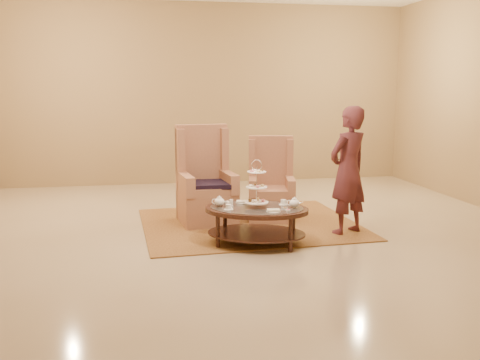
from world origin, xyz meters
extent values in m
plane|color=tan|center=(0.00, 0.00, 0.00)|extent=(8.00, 8.00, 0.00)
cube|color=white|center=(0.00, 0.00, 0.00)|extent=(8.00, 8.00, 0.02)
cube|color=#9A7E54|center=(0.00, 4.00, 1.75)|extent=(8.00, 0.04, 3.50)
cube|color=olive|center=(0.17, 0.55, 0.01)|extent=(3.04, 2.59, 0.02)
cylinder|color=black|center=(-0.43, -0.48, 0.21)|extent=(0.07, 0.07, 0.41)
cylinder|color=black|center=(0.38, -0.77, 0.21)|extent=(0.07, 0.07, 0.41)
cylinder|color=black|center=(-0.27, -0.06, 0.21)|extent=(0.07, 0.07, 0.41)
cylinder|color=black|center=(0.54, -0.35, 0.21)|extent=(0.07, 0.07, 0.41)
cylinder|color=silver|center=(0.06, -0.42, 0.72)|extent=(0.01, 0.01, 0.51)
torus|color=silver|center=(0.06, -0.42, 0.98)|extent=(0.13, 0.05, 0.13)
cylinder|color=white|center=(0.06, -0.42, 0.53)|extent=(0.37, 0.37, 0.01)
cylinder|color=white|center=(0.06, -0.42, 0.71)|extent=(0.33, 0.33, 0.01)
cylinder|color=white|center=(0.06, -0.42, 0.90)|extent=(0.29, 0.29, 0.01)
cylinder|color=#D66E74|center=(0.13, -0.44, 0.55)|extent=(0.05, 0.05, 0.03)
cylinder|color=tan|center=(0.08, -0.34, 0.55)|extent=(0.05, 0.05, 0.03)
cylinder|color=brown|center=(-0.02, -0.39, 0.55)|extent=(0.05, 0.05, 0.03)
cylinder|color=white|center=(0.03, -0.49, 0.55)|extent=(0.05, 0.05, 0.03)
ellipsoid|color=tan|center=(0.13, -0.42, 0.73)|extent=(0.06, 0.06, 0.03)
ellipsoid|color=brown|center=(0.06, -0.35, 0.73)|extent=(0.06, 0.06, 0.03)
ellipsoid|color=white|center=(-0.01, -0.41, 0.73)|extent=(0.06, 0.06, 0.03)
ellipsoid|color=#D66E74|center=(0.05, -0.49, 0.73)|extent=(0.06, 0.06, 0.03)
cube|color=brown|center=(0.12, -0.40, 0.91)|extent=(0.05, 0.04, 0.02)
cube|color=white|center=(0.04, -0.36, 0.91)|extent=(0.05, 0.04, 0.02)
cube|color=#D66E74|center=(0.00, -0.43, 0.91)|extent=(0.05, 0.04, 0.02)
cube|color=tan|center=(0.07, -0.48, 0.91)|extent=(0.05, 0.04, 0.02)
ellipsoid|color=white|center=(-0.38, -0.28, 0.52)|extent=(0.16, 0.16, 0.10)
cylinder|color=white|center=(-0.38, -0.28, 0.58)|extent=(0.07, 0.07, 0.01)
sphere|color=white|center=(-0.38, -0.28, 0.59)|extent=(0.03, 0.03, 0.02)
cone|color=white|center=(-0.30, -0.31, 0.53)|extent=(0.08, 0.05, 0.05)
torus|color=white|center=(-0.43, -0.26, 0.52)|extent=(0.07, 0.04, 0.07)
ellipsoid|color=white|center=(0.50, -0.52, 0.52)|extent=(0.16, 0.16, 0.10)
cylinder|color=white|center=(0.50, -0.52, 0.58)|extent=(0.07, 0.07, 0.01)
sphere|color=white|center=(0.50, -0.52, 0.59)|extent=(0.03, 0.03, 0.02)
cone|color=white|center=(0.57, -0.55, 0.53)|extent=(0.08, 0.05, 0.05)
torus|color=white|center=(0.44, -0.50, 0.52)|extent=(0.07, 0.04, 0.07)
cylinder|color=white|center=(-0.30, -0.49, 0.47)|extent=(0.14, 0.14, 0.01)
cylinder|color=white|center=(-0.30, -0.49, 0.50)|extent=(0.08, 0.08, 0.06)
torus|color=white|center=(-0.26, -0.50, 0.50)|extent=(0.04, 0.02, 0.04)
cylinder|color=white|center=(0.41, -0.35, 0.47)|extent=(0.14, 0.14, 0.01)
cylinder|color=white|center=(0.41, -0.35, 0.50)|extent=(0.08, 0.08, 0.06)
torus|color=white|center=(0.44, -0.36, 0.50)|extent=(0.04, 0.02, 0.04)
cylinder|color=white|center=(-0.07, -0.15, 0.47)|extent=(0.21, 0.21, 0.01)
cube|color=beige|center=(-0.07, -0.15, 0.49)|extent=(0.16, 0.12, 0.02)
cylinder|color=white|center=(0.20, -0.69, 0.47)|extent=(0.21, 0.21, 0.01)
cube|color=beige|center=(0.20, -0.69, 0.49)|extent=(0.16, 0.12, 0.02)
cylinder|color=white|center=(-0.22, -0.21, 0.50)|extent=(0.06, 0.06, 0.06)
cylinder|color=white|center=(0.37, -0.68, 0.48)|extent=(0.07, 0.07, 0.01)
cylinder|color=#D66E74|center=(0.37, -0.68, 0.49)|extent=(0.05, 0.05, 0.01)
cylinder|color=white|center=(0.37, -0.58, 0.48)|extent=(0.07, 0.07, 0.01)
cylinder|color=brown|center=(0.37, -0.58, 0.49)|extent=(0.05, 0.05, 0.01)
cylinder|color=white|center=(-0.25, -0.11, 0.48)|extent=(0.07, 0.07, 0.01)
cylinder|color=white|center=(-0.25, -0.11, 0.49)|extent=(0.05, 0.05, 0.01)
cube|color=#A86E4F|center=(-0.41, 0.74, 0.22)|extent=(0.82, 0.82, 0.44)
cube|color=#A86E4F|center=(-0.40, 0.69, 0.49)|extent=(0.70, 0.70, 0.11)
cube|color=#A86E4F|center=(-0.44, 1.04, 0.68)|extent=(0.75, 0.23, 1.37)
cube|color=#A86E4F|center=(-0.75, 0.96, 1.00)|extent=(0.13, 0.24, 0.63)
cube|color=#A86E4F|center=(-0.12, 1.04, 1.00)|extent=(0.13, 0.24, 0.63)
cube|color=#A86E4F|center=(-0.70, 0.65, 0.58)|extent=(0.20, 0.67, 0.27)
cube|color=#A86E4F|center=(-0.10, 0.72, 0.58)|extent=(0.20, 0.67, 0.27)
cube|color=black|center=(-0.40, 0.65, 0.57)|extent=(0.59, 0.54, 0.06)
cube|color=#A86E4F|center=(0.52, 0.75, 0.19)|extent=(0.75, 0.75, 0.39)
cube|color=#A86E4F|center=(0.51, 0.71, 0.43)|extent=(0.64, 0.64, 0.09)
cube|color=#A86E4F|center=(0.57, 1.02, 0.60)|extent=(0.65, 0.25, 1.19)
cube|color=#A86E4F|center=(0.30, 1.03, 0.87)|extent=(0.13, 0.22, 0.55)
cube|color=#A86E4F|center=(0.84, 0.93, 0.87)|extent=(0.13, 0.22, 0.55)
cube|color=#A86E4F|center=(0.25, 0.76, 0.50)|extent=(0.22, 0.59, 0.24)
cube|color=#A86E4F|center=(0.78, 0.66, 0.50)|extent=(0.22, 0.59, 0.24)
imported|color=#512227|center=(1.32, -0.13, 0.83)|extent=(0.72, 0.63, 1.66)
camera|label=1|loc=(-1.27, -6.55, 1.90)|focal=40.00mm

